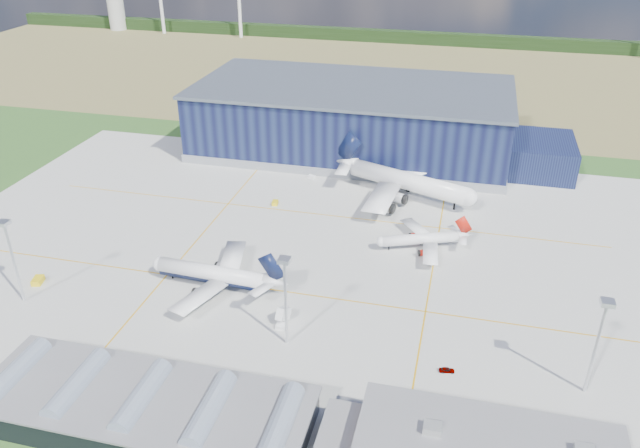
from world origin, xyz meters
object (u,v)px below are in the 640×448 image
(light_mast_west, at_px, (10,249))
(airliner_red, at_px, (420,234))
(hangar, at_px, (359,122))
(gse_van_c, at_px, (260,385))
(gse_van_a, at_px, (182,270))
(gse_cart_b, at_px, (312,177))
(airstair, at_px, (283,317))
(gse_tug_a, at_px, (38,281))
(car_a, at_px, (447,370))
(car_b, at_px, (283,398))
(airliner_navy, at_px, (212,266))
(light_mast_east, at_px, (600,332))
(airliner_widebody, at_px, (409,173))
(light_mast_center, at_px, (285,288))
(gse_tug_c, at_px, (275,203))

(light_mast_west, relative_size, airliner_red, 0.79)
(hangar, distance_m, gse_van_c, 141.32)
(gse_van_a, bearing_deg, gse_cart_b, -2.60)
(light_mast_west, xyz_separation_m, airliner_red, (95.17, 51.11, -10.69))
(airstair, bearing_deg, light_mast_west, -163.67)
(gse_cart_b, bearing_deg, gse_tug_a, 169.08)
(gse_tug_a, xyz_separation_m, car_a, (108.21, -9.01, -0.23))
(gse_tug_a, xyz_separation_m, car_b, (76.09, -25.96, -0.14))
(gse_van_a, height_order, airstair, airstair)
(airliner_navy, height_order, car_b, airliner_navy)
(light_mast_west, xyz_separation_m, car_a, (106.60, -1.04, -14.86))
(gse_tug_a, relative_size, gse_van_a, 0.73)
(light_mast_east, bearing_deg, hangar, 120.05)
(hangar, relative_size, gse_cart_b, 54.06)
(gse_van_a, xyz_separation_m, gse_cart_b, (18.20, 70.21, -0.56))
(light_mast_west, height_order, gse_van_a, light_mast_west)
(gse_cart_b, bearing_deg, car_a, -127.99)
(light_mast_west, height_order, airliner_red, light_mast_west)
(hangar, bearing_deg, car_a, -70.81)
(airliner_navy, bearing_deg, airliner_red, -143.89)
(gse_cart_b, distance_m, gse_van_c, 109.36)
(gse_van_c, bearing_deg, airliner_red, -39.83)
(gse_cart_b, bearing_deg, hangar, 3.04)
(airliner_red, bearing_deg, airliner_widebody, -98.65)
(gse_cart_b, bearing_deg, light_mast_center, -147.30)
(hangar, relative_size, light_mast_west, 6.30)
(car_b, bearing_deg, gse_tug_c, 28.60)
(airstair, bearing_deg, car_a, -2.37)
(light_mast_west, height_order, gse_tug_c, light_mast_west)
(light_mast_west, xyz_separation_m, airstair, (66.90, 7.57, -13.93))
(light_mast_west, relative_size, car_a, 6.86)
(light_mast_west, distance_m, gse_van_c, 72.26)
(airliner_navy, distance_m, gse_van_c, 42.35)
(airliner_navy, height_order, gse_tug_c, airliner_navy)
(hangar, distance_m, gse_cart_b, 36.31)
(airliner_red, bearing_deg, light_mast_center, 42.40)
(airliner_navy, bearing_deg, gse_van_a, -16.52)
(light_mast_west, relative_size, light_mast_center, 1.00)
(airliner_red, relative_size, gse_van_a, 5.55)
(light_mast_east, xyz_separation_m, car_b, (-60.52, -18.00, -14.77))
(gse_tug_a, bearing_deg, gse_van_c, -33.65)
(gse_van_a, relative_size, car_a, 1.56)
(airliner_widebody, height_order, car_a, airliner_widebody)
(hangar, xyz_separation_m, car_a, (43.79, -125.85, -11.05))
(light_mast_center, xyz_separation_m, light_mast_east, (65.00, 0.00, 0.00))
(car_a, bearing_deg, light_mast_center, 77.95)
(car_a, bearing_deg, airliner_red, 1.94)
(airliner_navy, bearing_deg, gse_tug_c, -88.25)
(light_mast_center, xyz_separation_m, airliner_navy, (-25.72, 18.00, -9.16))
(airliner_red, distance_m, gse_tug_a, 106.03)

